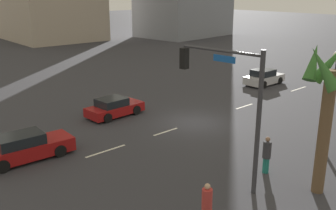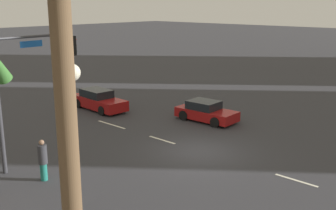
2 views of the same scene
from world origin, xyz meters
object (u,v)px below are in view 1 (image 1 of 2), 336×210
Objects in this scene: traffic_signal at (230,93)px; pedestrian_2 at (207,205)px; car_0 at (264,78)px; car_1 at (25,148)px; car_3 at (114,108)px; palm_tree_0 at (332,89)px; pedestrian_1 at (267,154)px; streetlamp at (335,83)px.

pedestrian_2 is at bearing 28.75° from traffic_signal.
car_1 is at bearing 2.92° from car_0.
car_1 is at bearing 20.78° from car_3.
traffic_signal is 4.90m from pedestrian_2.
palm_tree_0 reaches higher than car_3.
pedestrian_1 is at bearing 34.72° from car_0.
car_3 is 14.93m from palm_tree_0.
pedestrian_2 is (9.29, 0.07, -2.96)m from streetlamp.
car_3 is (15.10, -1.64, -0.05)m from car_0.
traffic_signal is 3.99m from palm_tree_0.
palm_tree_0 is (14.50, 12.74, 3.90)m from car_0.
palm_tree_0 is at bearing 41.32° from car_0.
pedestrian_2 is (3.27, 1.79, -3.18)m from traffic_signal.
traffic_signal is 3.40× the size of pedestrian_1.
palm_tree_0 reaches higher than pedestrian_2.
pedestrian_1 is at bearing 161.19° from traffic_signal.
streetlamp reaches higher than pedestrian_2.
car_1 is 1.18× the size of car_3.
traffic_signal is (16.73, 9.46, 3.47)m from car_0.
palm_tree_0 is at bearing 124.28° from traffic_signal.
pedestrian_2 is (5.33, 1.09, -0.01)m from pedestrian_1.
streetlamp is at bearing -179.54° from pedestrian_2.
car_0 is 22.46m from car_1.
streetlamp is (-4.39, 12.82, 3.30)m from car_3.
pedestrian_2 is (4.90, 12.89, 0.34)m from car_3.
car_1 is at bearing -40.55° from streetlamp.
streetlamp is 3.08× the size of pedestrian_2.
streetlamp is 3.04× the size of pedestrian_1.
car_3 is 0.61× the size of palm_tree_0.
car_1 is 2.64× the size of pedestrian_2.
car_3 is 11.76m from traffic_signal.
palm_tree_0 reaches higher than car_1.
car_1 is 10.40m from pedestrian_2.
traffic_signal reaches higher than car_0.
traffic_signal is 1.12× the size of streetlamp.
pedestrian_2 is at bearing -15.14° from palm_tree_0.
car_0 is 0.84× the size of car_1.
traffic_signal is at bearing -151.25° from pedestrian_2.
traffic_signal is at bearing -55.72° from palm_tree_0.
streetlamp is at bearing 46.23° from car_0.
palm_tree_0 is (-7.94, 11.60, 3.89)m from car_1.
pedestrian_1 reaches higher than car_1.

